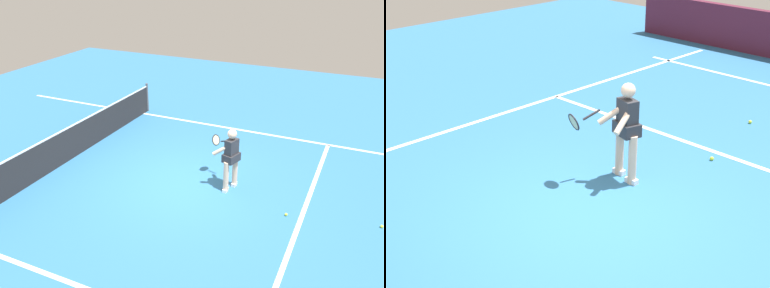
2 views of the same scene
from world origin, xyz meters
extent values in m
plane|color=teal|center=(0.00, 0.00, 0.00)|extent=(24.44, 24.44, 0.00)
cube|color=white|center=(0.00, -2.92, 0.00)|extent=(7.71, 0.10, 0.01)
cube|color=white|center=(3.86, 0.00, 0.00)|extent=(0.10, 16.80, 0.01)
cylinder|color=#4C4C51|center=(4.16, 3.45, 0.51)|extent=(0.08, 0.08, 1.03)
cube|color=#232326|center=(0.00, 3.45, 0.45)|extent=(8.23, 0.02, 0.91)
cube|color=white|center=(0.00, 3.45, 0.93)|extent=(8.23, 0.02, 0.04)
cylinder|color=beige|center=(0.12, -1.04, 0.39)|extent=(0.13, 0.13, 0.78)
cylinder|color=beige|center=(0.47, -1.14, 0.39)|extent=(0.13, 0.13, 0.78)
cube|color=white|center=(0.12, -1.04, 0.04)|extent=(0.20, 0.10, 0.08)
cube|color=white|center=(0.47, -1.14, 0.04)|extent=(0.20, 0.10, 0.08)
cube|color=#2D2D33|center=(0.29, -1.09, 1.04)|extent=(0.36, 0.28, 0.52)
cube|color=#2D2D33|center=(0.29, -1.09, 0.84)|extent=(0.46, 0.38, 0.20)
sphere|color=beige|center=(0.29, -1.09, 1.44)|extent=(0.22, 0.22, 0.22)
cylinder|color=beige|center=(0.19, -0.90, 1.06)|extent=(0.16, 0.49, 0.37)
cylinder|color=beige|center=(0.48, -0.99, 1.06)|extent=(0.38, 0.42, 0.37)
cylinder|color=black|center=(0.74, -0.78, 1.02)|extent=(0.12, 0.29, 0.14)
torus|color=black|center=(0.82, -0.49, 0.96)|extent=(0.31, 0.19, 0.28)
cylinder|color=beige|center=(0.82, -0.49, 0.96)|extent=(0.26, 0.15, 0.23)
sphere|color=#D1E533|center=(-0.29, -2.60, 0.03)|extent=(0.07, 0.07, 0.07)
sphere|color=#D1E533|center=(0.11, -4.51, 0.03)|extent=(0.07, 0.07, 0.07)
camera|label=1|loc=(-7.95, -3.84, 5.21)|focal=38.56mm
camera|label=2|loc=(-4.91, 5.09, 4.17)|focal=54.39mm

